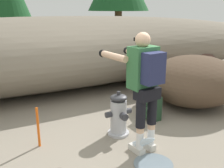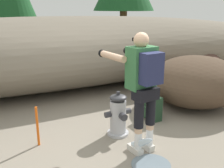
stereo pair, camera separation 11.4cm
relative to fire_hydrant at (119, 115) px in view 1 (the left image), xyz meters
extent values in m
cube|color=gray|center=(-0.18, -0.20, -0.35)|extent=(56.00, 56.00, 0.04)
ellipsoid|color=#756B5B|center=(-0.18, 3.05, 0.54)|extent=(15.60, 3.20, 1.74)
cylinder|color=#B2B2B7|center=(0.00, 0.00, -0.31)|extent=(0.34, 0.34, 0.04)
cylinder|color=#B2B2B7|center=(0.00, 0.00, -0.02)|extent=(0.25, 0.25, 0.53)
ellipsoid|color=#333338|center=(0.00, 0.00, 0.29)|extent=(0.27, 0.27, 0.10)
cylinder|color=#333338|center=(0.00, 0.00, 0.36)|extent=(0.06, 0.06, 0.05)
cylinder|color=#333338|center=(-0.17, 0.00, 0.04)|extent=(0.09, 0.09, 0.09)
cylinder|color=#333338|center=(0.17, 0.00, 0.04)|extent=(0.09, 0.09, 0.09)
cylinder|color=#333338|center=(0.00, -0.17, 0.04)|extent=(0.11, 0.09, 0.11)
ellipsoid|color=silver|center=(0.00, -0.56, -0.22)|extent=(0.10, 0.83, 0.61)
cylinder|color=slate|center=(0.00, -0.95, -0.32)|extent=(0.51, 0.51, 0.01)
cube|color=beige|center=(-0.03, -0.59, -0.28)|extent=(0.13, 0.27, 0.09)
cylinder|color=white|center=(-0.02, -0.65, -0.12)|extent=(0.10, 0.10, 0.24)
cylinder|color=#DBAD89|center=(-0.02, -0.65, 0.04)|extent=(0.10, 0.10, 0.08)
cylinder|color=black|center=(-0.02, -0.65, 0.29)|extent=(0.13, 0.13, 0.41)
cube|color=beige|center=(0.17, -0.56, -0.28)|extent=(0.13, 0.27, 0.09)
cylinder|color=white|center=(0.18, -0.62, -0.12)|extent=(0.10, 0.10, 0.24)
cylinder|color=#DBAD89|center=(0.18, -0.62, 0.04)|extent=(0.10, 0.10, 0.08)
cylinder|color=black|center=(0.18, -0.62, 0.29)|extent=(0.13, 0.13, 0.41)
cube|color=black|center=(0.08, -0.64, 0.54)|extent=(0.34, 0.24, 0.16)
cube|color=#336B3D|center=(0.06, -0.53, 0.87)|extent=(0.39, 0.28, 0.55)
cube|color=#23284C|center=(0.09, -0.73, 0.89)|extent=(0.30, 0.19, 0.40)
sphere|color=#DBAD89|center=(0.06, -0.51, 1.22)|extent=(0.20, 0.20, 0.20)
cube|color=black|center=(0.05, -0.43, 1.23)|extent=(0.15, 0.04, 0.04)
cylinder|color=#DBAD89|center=(-0.20, -0.19, 0.98)|extent=(0.16, 0.59, 0.09)
sphere|color=black|center=(-0.23, 0.08, 0.98)|extent=(0.11, 0.11, 0.11)
cylinder|color=#DBAD89|center=(0.24, -0.14, 0.98)|extent=(0.16, 0.59, 0.09)
sphere|color=black|center=(0.21, 0.13, 0.98)|extent=(0.11, 0.11, 0.11)
cube|color=#1E3823|center=(0.82, 0.25, -0.11)|extent=(0.22, 0.31, 0.44)
cube|color=#1E3823|center=(0.69, 0.24, -0.17)|extent=(0.07, 0.21, 0.20)
torus|color=black|center=(0.82, 0.25, 0.13)|extent=(0.10, 0.10, 0.02)
cube|color=black|center=(0.94, 0.17, -0.11)|extent=(0.03, 0.05, 0.37)
cube|color=black|center=(0.93, 0.33, -0.11)|extent=(0.03, 0.05, 0.37)
ellipsoid|color=#4B392A|center=(2.03, 0.51, 0.18)|extent=(1.95, 1.82, 1.01)
ellipsoid|color=#4F352C|center=(3.44, 1.98, 0.09)|extent=(1.56, 1.46, 0.83)
cylinder|color=#47331E|center=(-0.72, 7.56, 0.25)|extent=(0.25, 0.25, 1.15)
cylinder|color=#47331E|center=(4.06, 7.55, 0.57)|extent=(0.33, 0.33, 1.79)
cylinder|color=#E55914|center=(-1.20, 0.20, -0.03)|extent=(0.04, 0.04, 0.60)
camera|label=1|loc=(-1.81, -3.32, 1.63)|focal=41.90mm
camera|label=2|loc=(-1.71, -3.37, 1.63)|focal=41.90mm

